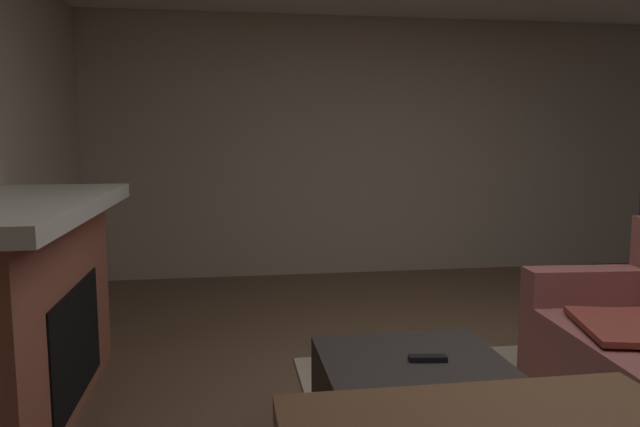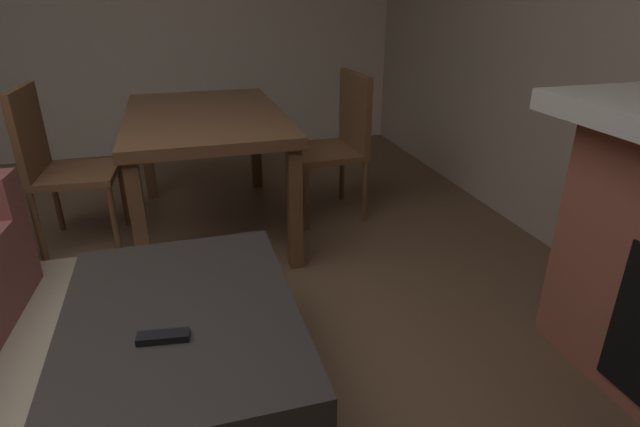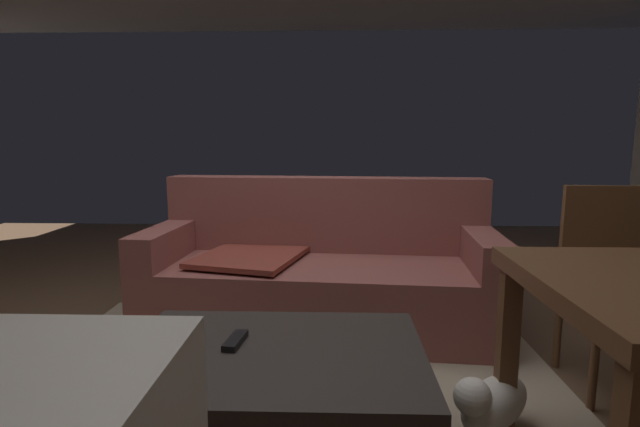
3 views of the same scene
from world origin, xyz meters
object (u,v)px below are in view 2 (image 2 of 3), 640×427
(ottoman_coffee_table, at_px, (186,358))
(small_dog, at_px, (156,265))
(dining_chair_north, at_px, (56,160))
(tv_remote, at_px, (163,337))
(dining_chair_south, at_px, (339,137))
(dining_table, at_px, (205,127))

(ottoman_coffee_table, distance_m, small_dog, 0.82)
(dining_chair_north, height_order, small_dog, dining_chair_north)
(tv_remote, distance_m, dining_chair_south, 2.02)
(ottoman_coffee_table, xyz_separation_m, dining_chair_south, (1.53, -1.06, 0.32))
(tv_remote, bearing_deg, ottoman_coffee_table, -12.17)
(dining_chair_north, bearing_deg, dining_table, -90.43)
(dining_chair_south, height_order, dining_chair_north, same)
(dining_table, xyz_separation_m, dining_chair_north, (0.01, 0.84, -0.13))
(tv_remote, bearing_deg, dining_table, -1.77)
(dining_chair_north, distance_m, small_dog, 0.95)
(dining_chair_north, bearing_deg, small_dog, -144.92)
(tv_remote, bearing_deg, dining_chair_north, 26.21)
(ottoman_coffee_table, xyz_separation_m, dining_table, (1.53, -0.22, 0.45))
(ottoman_coffee_table, bearing_deg, tv_remote, 160.32)
(ottoman_coffee_table, height_order, dining_chair_south, dining_chair_south)
(ottoman_coffee_table, height_order, tv_remote, tv_remote)
(ottoman_coffee_table, height_order, dining_table, dining_table)
(dining_table, height_order, dining_chair_north, dining_chair_north)
(small_dog, bearing_deg, dining_chair_north, 35.08)
(dining_table, distance_m, dining_chair_north, 0.85)
(tv_remote, height_order, small_dog, tv_remote)
(dining_chair_south, bearing_deg, dining_chair_north, 89.96)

